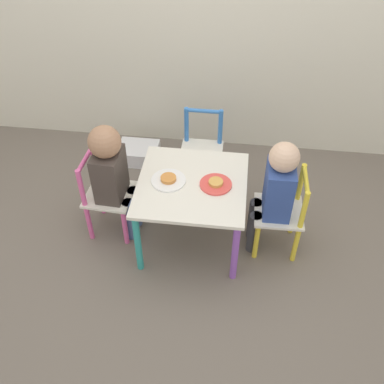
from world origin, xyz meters
The scene contains 10 objects.
ground_plane centered at (0.00, 0.00, 0.00)m, with size 6.00×6.00×0.00m, color #6B6056.
kids_table centered at (0.00, 0.00, 0.36)m, with size 0.57×0.57×0.43m.
chair_pink centered at (-0.49, 0.03, 0.25)m, with size 0.27×0.27×0.51m.
chair_yellow centered at (0.49, 0.01, 0.25)m, with size 0.26×0.26×0.51m.
chair_blue centered at (0.00, 0.49, 0.25)m, with size 0.26×0.26×0.51m.
child_left centered at (-0.43, 0.02, 0.44)m, with size 0.22×0.21×0.72m.
child_right centered at (0.43, 0.01, 0.42)m, with size 0.21×0.20×0.71m.
plate_left centered at (-0.12, 0.00, 0.44)m, with size 0.18×0.18×0.03m.
plate_right centered at (0.12, 0.00, 0.44)m, with size 0.17×0.17×0.03m.
storage_bin centered at (-0.46, 0.68, 0.05)m, with size 0.27×0.21×0.11m.
Camera 1 is at (0.22, -1.73, 1.99)m, focal length 42.00 mm.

